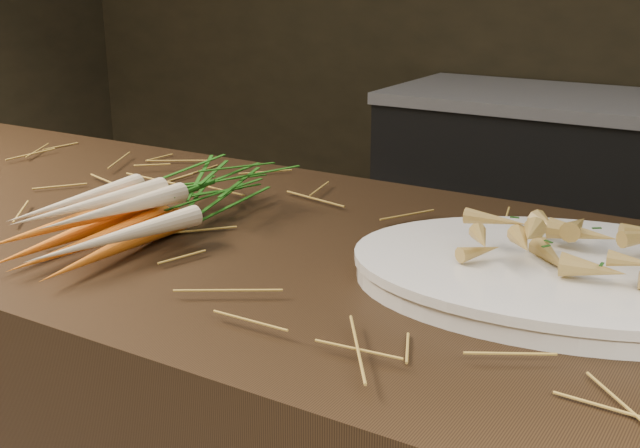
{
  "coord_description": "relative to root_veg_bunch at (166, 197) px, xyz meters",
  "views": [
    {
      "loc": [
        0.68,
        -0.55,
        1.26
      ],
      "look_at": [
        0.21,
        0.23,
        0.96
      ],
      "focal_mm": 45.0,
      "sensor_mm": 36.0,
      "label": 1
    }
  ],
  "objects": [
    {
      "name": "straw_bedding",
      "position": [
        0.07,
        0.03,
        -0.03
      ],
      "size": [
        1.4,
        0.6,
        0.02
      ],
      "primitive_type": null,
      "color": "#A6872F",
      "rests_on": "main_counter"
    },
    {
      "name": "roasted_veg_heap",
      "position": [
        0.56,
        0.07,
        0.01
      ],
      "size": [
        0.29,
        0.24,
        0.06
      ],
      "primitive_type": null,
      "rotation": [
        0.0,
        0.0,
        0.27
      ],
      "color": "#A38342",
      "rests_on": "serving_platter"
    },
    {
      "name": "root_veg_bunch",
      "position": [
        0.0,
        0.0,
        0.0
      ],
      "size": [
        0.18,
        0.48,
        0.09
      ],
      "rotation": [
        0.0,
        0.0,
        -0.02
      ],
      "color": "#C7661F",
      "rests_on": "main_counter"
    },
    {
      "name": "serving_platter",
      "position": [
        0.56,
        0.07,
        -0.03
      ],
      "size": [
        0.58,
        0.46,
        0.03
      ],
      "primitive_type": null,
      "rotation": [
        0.0,
        0.0,
        0.27
      ],
      "color": "white",
      "rests_on": "main_counter"
    }
  ]
}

